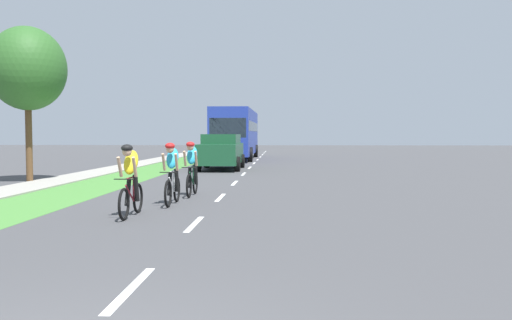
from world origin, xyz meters
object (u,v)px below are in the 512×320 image
(cyclist_trailing, at_px, (172,173))
(cyclist_distant, at_px, (192,168))
(cyclist_lead, at_px, (131,179))
(street_tree_near, at_px, (27,69))
(bus_blue, at_px, (236,132))
(suv_dark_green, at_px, (221,151))

(cyclist_trailing, height_order, cyclist_distant, same)
(cyclist_lead, height_order, cyclist_distant, same)
(cyclist_lead, distance_m, street_tree_near, 10.49)
(bus_blue, relative_size, street_tree_near, 2.01)
(cyclist_lead, xyz_separation_m, cyclist_trailing, (0.49, 1.93, 0.00))
(cyclist_trailing, xyz_separation_m, bus_blue, (-0.54, 24.09, 1.17))
(bus_blue, bearing_deg, cyclist_trailing, -88.70)
(cyclist_lead, relative_size, street_tree_near, 0.30)
(bus_blue, bearing_deg, cyclist_distant, -88.16)
(suv_dark_green, distance_m, bus_blue, 11.00)
(cyclist_lead, relative_size, bus_blue, 0.15)
(cyclist_distant, bearing_deg, cyclist_trailing, -95.06)
(cyclist_distant, xyz_separation_m, suv_dark_green, (-0.49, 11.24, 0.14))
(cyclist_lead, xyz_separation_m, cyclist_distant, (0.66, 3.83, 0.00))
(cyclist_distant, xyz_separation_m, bus_blue, (-0.71, 22.20, 1.17))
(bus_blue, bearing_deg, suv_dark_green, -88.83)
(cyclist_lead, xyz_separation_m, bus_blue, (-0.05, 26.02, 1.17))
(cyclist_distant, distance_m, street_tree_near, 8.59)
(cyclist_trailing, distance_m, bus_blue, 24.12)
(cyclist_lead, bearing_deg, cyclist_distant, 80.21)
(suv_dark_green, bearing_deg, bus_blue, 91.17)
(cyclist_lead, distance_m, cyclist_trailing, 1.99)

